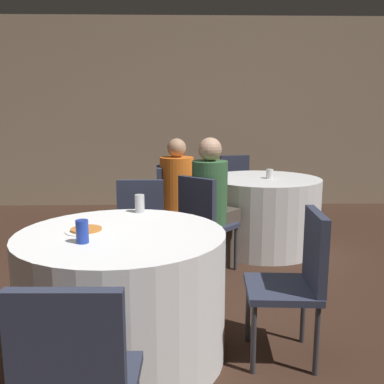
# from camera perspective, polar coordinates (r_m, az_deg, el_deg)

# --- Properties ---
(ground_plane) EXTENTS (16.00, 16.00, 0.00)m
(ground_plane) POSITION_cam_1_polar(r_m,az_deg,el_deg) (2.81, -12.11, -19.94)
(ground_plane) COLOR #382319
(wall_back) EXTENTS (16.00, 0.06, 2.80)m
(wall_back) POSITION_cam_1_polar(r_m,az_deg,el_deg) (6.58, -5.84, 10.37)
(wall_back) COLOR gray
(wall_back) RESTS_ON ground_plane
(table_near) EXTENTS (1.19, 1.19, 0.75)m
(table_near) POSITION_cam_1_polar(r_m,az_deg,el_deg) (2.59, -9.20, -13.31)
(table_near) COLOR white
(table_near) RESTS_ON ground_plane
(table_far) EXTENTS (1.17, 1.17, 0.75)m
(table_far) POSITION_cam_1_polar(r_m,az_deg,el_deg) (4.57, 9.45, -2.78)
(table_far) COLOR white
(table_far) RESTS_ON ground_plane
(chair_near_north) EXTENTS (0.40, 0.41, 0.88)m
(chair_near_north) POSITION_cam_1_polar(r_m,az_deg,el_deg) (3.49, -6.98, -4.34)
(chair_near_north) COLOR #2D3347
(chair_near_north) RESTS_ON ground_plane
(chair_near_east) EXTENTS (0.43, 0.43, 0.88)m
(chair_near_east) POSITION_cam_1_polar(r_m,az_deg,el_deg) (2.54, 14.00, -10.36)
(chair_near_east) COLOR #2D3347
(chair_near_east) RESTS_ON ground_plane
(chair_near_south) EXTENTS (0.41, 0.41, 0.88)m
(chair_near_south) POSITION_cam_1_polar(r_m,az_deg,el_deg) (1.65, -15.30, -22.55)
(chair_near_south) COLOR #2D3347
(chair_near_south) RESTS_ON ground_plane
(chair_far_west) EXTENTS (0.43, 0.42, 0.88)m
(chair_far_west) POSITION_cam_1_polar(r_m,az_deg,el_deg) (4.40, -3.22, -1.15)
(chair_far_west) COLOR #2D3347
(chair_far_west) RESTS_ON ground_plane
(chair_far_southwest) EXTENTS (0.57, 0.57, 0.88)m
(chair_far_southwest) POSITION_cam_1_polar(r_m,az_deg,el_deg) (3.74, 1.48, -3.25)
(chair_far_southwest) COLOR #2D3347
(chair_far_southwest) RESTS_ON ground_plane
(chair_far_north) EXTENTS (0.46, 0.46, 0.88)m
(chair_far_north) POSITION_cam_1_polar(r_m,az_deg,el_deg) (5.47, 5.92, 1.12)
(chair_far_north) COLOR #2D3347
(chair_far_north) RESTS_ON ground_plane
(person_green_jacket) EXTENTS (0.45, 0.46, 1.20)m
(person_green_jacket) POSITION_cam_1_polar(r_m,az_deg,el_deg) (3.84, 3.00, -1.71)
(person_green_jacket) COLOR #4C4238
(person_green_jacket) RESTS_ON ground_plane
(person_orange_shirt) EXTENTS (0.51, 0.35, 1.16)m
(person_orange_shirt) POSITION_cam_1_polar(r_m,az_deg,el_deg) (4.39, -1.17, -0.29)
(person_orange_shirt) COLOR black
(person_orange_shirt) RESTS_ON ground_plane
(pizza_plate_near) EXTENTS (0.24, 0.24, 0.02)m
(pizza_plate_near) POSITION_cam_1_polar(r_m,az_deg,el_deg) (2.53, -13.93, -4.94)
(pizza_plate_near) COLOR white
(pizza_plate_near) RESTS_ON table_near
(soda_can_silver) EXTENTS (0.07, 0.07, 0.12)m
(soda_can_silver) POSITION_cam_1_polar(r_m,az_deg,el_deg) (2.92, -7.00, -1.53)
(soda_can_silver) COLOR silver
(soda_can_silver) RESTS_ON table_near
(soda_can_blue) EXTENTS (0.07, 0.07, 0.12)m
(soda_can_blue) POSITION_cam_1_polar(r_m,az_deg,el_deg) (2.30, -14.43, -5.12)
(soda_can_blue) COLOR #1E38A5
(soda_can_blue) RESTS_ON table_near
(cup_far) EXTENTS (0.07, 0.07, 0.10)m
(cup_far) POSITION_cam_1_polar(r_m,az_deg,el_deg) (4.47, 10.31, 2.40)
(cup_far) COLOR white
(cup_far) RESTS_ON table_far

